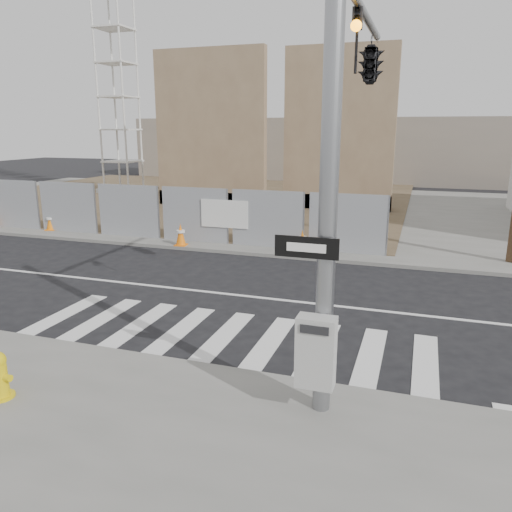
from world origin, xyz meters
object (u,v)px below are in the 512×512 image
(signal_pole, at_px, (360,95))
(traffic_cone_b, at_px, (50,221))
(traffic_cone_d, at_px, (302,241))
(crane_tower, at_px, (115,48))
(traffic_cone_c, at_px, (181,235))

(signal_pole, relative_size, traffic_cone_b, 9.33)
(signal_pole, height_order, traffic_cone_b, signal_pole)
(traffic_cone_d, bearing_deg, crane_tower, 140.34)
(signal_pole, bearing_deg, traffic_cone_c, 137.76)
(crane_tower, distance_m, traffic_cone_c, 18.66)
(traffic_cone_b, bearing_deg, crane_tower, 109.38)
(signal_pole, xyz_separation_m, traffic_cone_d, (-2.52, 6.64, -4.28))
(crane_tower, distance_m, traffic_cone_d, 21.23)
(traffic_cone_d, bearing_deg, traffic_cone_b, 177.63)
(traffic_cone_b, xyz_separation_m, traffic_cone_c, (6.39, -0.82, 0.02))
(crane_tower, bearing_deg, signal_pole, -47.43)
(crane_tower, relative_size, traffic_cone_b, 24.19)
(crane_tower, bearing_deg, traffic_cone_b, -70.62)
(traffic_cone_d, bearing_deg, signal_pole, -69.17)
(signal_pole, distance_m, crane_tower, 26.21)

